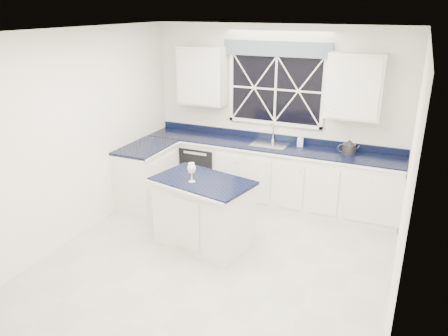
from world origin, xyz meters
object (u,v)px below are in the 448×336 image
at_px(island, 203,212).
at_px(dishwasher, 205,167).
at_px(wine_glass, 192,169).
at_px(soap_bottle, 300,140).
at_px(kettle, 349,148).
at_px(faucet, 273,132).

bearing_deg(island, dishwasher, 127.97).
height_order(wine_glass, soap_bottle, wine_glass).
xyz_separation_m(dishwasher, kettle, (2.29, 0.04, 0.63)).
bearing_deg(kettle, island, -144.74).
relative_size(faucet, island, 0.23).
relative_size(kettle, soap_bottle, 1.58).
distance_m(faucet, wine_glass, 1.95).
relative_size(dishwasher, island, 0.61).
bearing_deg(wine_glass, faucet, 77.39).
height_order(kettle, soap_bottle, kettle).
bearing_deg(soap_bottle, island, -114.53).
bearing_deg(wine_glass, dishwasher, 111.52).
height_order(faucet, wine_glass, faucet).
height_order(dishwasher, wine_glass, wine_glass).
xyz_separation_m(faucet, kettle, (1.19, -0.16, -0.06)).
xyz_separation_m(kettle, wine_glass, (-1.61, -1.75, 0.03)).
bearing_deg(island, faucet, 91.85).
bearing_deg(wine_glass, kettle, 47.28).
distance_m(dishwasher, faucet, 1.31).
xyz_separation_m(dishwasher, island, (0.77, -1.60, 0.04)).
bearing_deg(island, kettle, 59.49).
bearing_deg(faucet, soap_bottle, -7.81).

